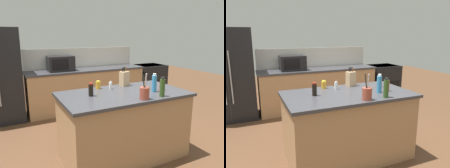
% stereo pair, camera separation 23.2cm
% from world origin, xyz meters
% --- Properties ---
extents(ground_plane, '(14.00, 14.00, 0.00)m').
position_xyz_m(ground_plane, '(0.00, 0.00, 0.00)').
color(ground_plane, brown).
extents(back_counter_run, '(2.72, 0.66, 0.94)m').
position_xyz_m(back_counter_run, '(0.30, 2.20, 0.47)').
color(back_counter_run, '#A87C54').
rests_on(back_counter_run, ground_plane).
extents(wall_backsplash, '(2.68, 0.03, 0.46)m').
position_xyz_m(wall_backsplash, '(0.30, 2.52, 1.17)').
color(wall_backsplash, beige).
rests_on(wall_backsplash, back_counter_run).
extents(kitchen_island, '(1.74, 0.96, 0.94)m').
position_xyz_m(kitchen_island, '(0.00, 0.00, 0.47)').
color(kitchen_island, '#A87C54').
rests_on(kitchen_island, ground_plane).
extents(range_oven, '(0.76, 0.65, 0.92)m').
position_xyz_m(range_oven, '(2.08, 2.20, 0.47)').
color(range_oven, black).
rests_on(range_oven, ground_plane).
extents(microwave, '(0.55, 0.39, 0.32)m').
position_xyz_m(microwave, '(-0.30, 2.20, 1.10)').
color(microwave, black).
rests_on(microwave, back_counter_run).
extents(knife_block, '(0.15, 0.13, 0.29)m').
position_xyz_m(knife_block, '(0.22, 0.36, 1.05)').
color(knife_block, tan).
rests_on(knife_block, kitchen_island).
extents(utensil_crock, '(0.12, 0.12, 0.32)m').
position_xyz_m(utensil_crock, '(0.07, -0.38, 1.02)').
color(utensil_crock, brown).
rests_on(utensil_crock, kitchen_island).
extents(olive_oil_bottle, '(0.07, 0.07, 0.25)m').
position_xyz_m(olive_oil_bottle, '(0.34, -0.38, 1.06)').
color(olive_oil_bottle, '#2D4C1E').
rests_on(olive_oil_bottle, kitchen_island).
extents(honey_jar, '(0.07, 0.07, 0.12)m').
position_xyz_m(honey_jar, '(-0.22, 0.37, 1.00)').
color(honey_jar, gold).
rests_on(honey_jar, kitchen_island).
extents(dish_soap_bottle, '(0.07, 0.07, 0.26)m').
position_xyz_m(dish_soap_bottle, '(0.40, -0.15, 1.06)').
color(dish_soap_bottle, '#3384BC').
rests_on(dish_soap_bottle, kitchen_island).
extents(spice_jar_oregano, '(0.05, 0.05, 0.10)m').
position_xyz_m(spice_jar_oregano, '(0.59, 0.11, 0.99)').
color(spice_jar_oregano, '#567038').
rests_on(spice_jar_oregano, kitchen_island).
extents(hot_sauce_bottle, '(0.06, 0.06, 0.16)m').
position_xyz_m(hot_sauce_bottle, '(0.55, -0.12, 1.02)').
color(hot_sauce_bottle, red).
rests_on(hot_sauce_bottle, kitchen_island).
extents(soy_sauce_bottle, '(0.06, 0.06, 0.17)m').
position_xyz_m(soy_sauce_bottle, '(-0.46, 0.05, 1.02)').
color(soy_sauce_bottle, black).
rests_on(soy_sauce_bottle, kitchen_island).
extents(salt_shaker, '(0.05, 0.05, 0.12)m').
position_xyz_m(salt_shaker, '(-0.07, 0.26, 0.99)').
color(salt_shaker, silver).
rests_on(salt_shaker, kitchen_island).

